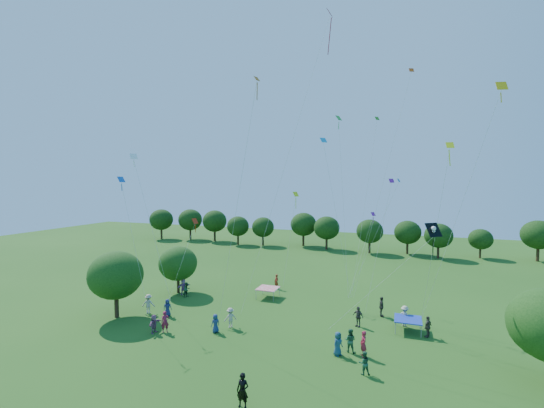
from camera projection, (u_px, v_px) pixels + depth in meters
The scene contains 39 objects.
near_tree_west at pixel (116, 275), 33.96m from camera, with size 4.98×4.98×6.26m.
near_tree_north at pixel (178, 263), 41.57m from camera, with size 4.36×4.36×5.38m.
treeline at pixel (338, 228), 68.19m from camera, with size 88.01×8.77×6.77m.
tent_red_stripe at pixel (268, 288), 39.90m from camera, with size 2.20×2.20×1.10m.
tent_blue at pixel (408, 319), 30.88m from camera, with size 2.20×2.20×1.10m.
man_in_black at pixel (243, 391), 20.43m from camera, with size 0.73×0.47×1.96m, color black.
crowd_person_0 at pixel (215, 323), 30.67m from camera, with size 0.77×0.42×1.57m, color navy.
crowd_person_1 at pixel (276, 282), 43.17m from camera, with size 0.65×0.42×1.75m, color maroon.
crowd_person_2 at pixel (187, 290), 40.18m from camera, with size 0.81×0.44×1.64m, color #214F2D.
crowd_person_3 at pixel (148, 304), 35.15m from camera, with size 1.22×0.55×1.87m, color beige.
crowd_person_4 at pixel (381, 307), 34.32m from camera, with size 1.10×0.50×1.88m, color #38322D.
crowd_person_5 at pixel (183, 287), 41.10m from camera, with size 1.66×0.59×1.78m, color #A35FA1.
crowd_person_6 at pixel (338, 344), 26.61m from camera, with size 0.86×0.47×1.74m, color navy.
crowd_person_7 at pixel (165, 322), 30.70m from camera, with size 0.67×0.43×1.79m, color maroon.
crowd_person_8 at pixel (350, 340), 27.13m from camera, with size 0.88×0.47×1.78m, color #29613D.
crowd_person_9 at pixel (230, 318), 31.71m from camera, with size 1.14×0.51×1.74m, color #BAA894.
crowd_person_10 at pixel (428, 327), 29.72m from camera, with size 1.02×0.47×1.75m, color #443D37.
crowd_person_11 at pixel (154, 324), 30.57m from camera, with size 1.47×0.52×1.57m, color #834C75.
crowd_person_12 at pixel (168, 308), 34.43m from camera, with size 0.80×0.43×1.63m, color navy.
crowd_person_13 at pixel (363, 344), 26.40m from camera, with size 0.70×0.45×1.88m, color maroon.
crowd_person_14 at pixel (364, 363), 23.97m from camera, with size 0.76×0.41×1.55m, color #25583A.
crowd_person_15 at pixel (405, 316), 31.99m from camera, with size 1.19×0.54×1.83m, color #BBB495.
crowd_person_16 at pixel (358, 317), 31.93m from camera, with size 1.05×0.48×1.78m, color #48413A.
pirate_kite at pixel (431, 232), 25.40m from camera, with size 7.92×1.15×8.54m.
red_high_kite at pixel (313, 72), 31.41m from camera, with size 7.06×4.27×26.35m.
small_kite_0 at pixel (394, 141), 36.12m from camera, with size 5.24×3.86×22.80m.
small_kite_1 at pixel (246, 152), 27.21m from camera, with size 4.10×1.38×19.05m.
small_kite_2 at pixel (443, 189), 25.99m from camera, with size 1.65×4.15×14.16m.
small_kite_3 at pixel (340, 150), 38.33m from camera, with size 2.08×4.00×18.54m.
small_kite_4 at pixel (384, 215), 34.92m from camera, with size 4.69×1.03×11.74m.
small_kite_5 at pixel (369, 229), 37.94m from camera, with size 2.24×4.31×8.23m.
small_kite_6 at pixel (139, 179), 35.95m from camera, with size 5.35×1.53×14.27m.
small_kite_7 at pixel (328, 169), 36.71m from camera, with size 3.44×1.21×15.93m.
small_kite_8 at pixel (192, 231), 35.60m from camera, with size 1.69×3.02×7.84m.
small_kite_9 at pixel (484, 138), 25.30m from camera, with size 4.73×4.21×18.12m.
small_kite_10 at pixel (294, 207), 40.34m from camera, with size 1.39×1.70×10.34m.
small_kite_11 at pixel (370, 170), 37.25m from camera, with size 2.20×3.85×18.22m.
small_kite_12 at pixel (126, 201), 32.12m from camera, with size 3.38×0.92×11.90m.
small_kite_13 at pixel (385, 215), 31.80m from camera, with size 2.19×1.84×11.71m.
Camera 1 is at (9.50, -12.57, 12.69)m, focal length 24.00 mm.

